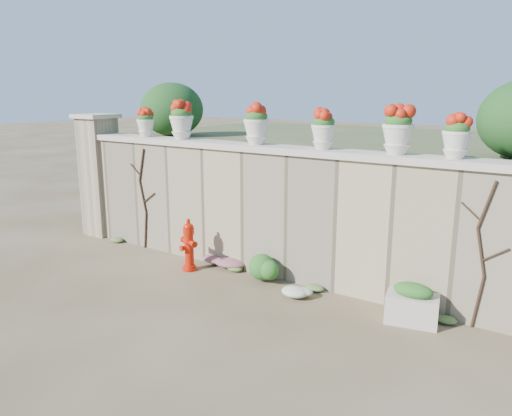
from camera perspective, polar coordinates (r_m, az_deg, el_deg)
The scene contains 19 objects.
ground at distance 7.02m, azimuth -6.54°, elevation -11.56°, with size 80.00×80.00×0.00m, color brown.
stone_wall at distance 8.05m, azimuth 1.60°, elevation -0.64°, with size 8.00×0.40×2.00m, color #9B8B67.
wall_cap at distance 7.87m, azimuth 1.65°, elevation 6.80°, with size 8.10×0.52×0.10m, color beige.
gate_pillar at distance 10.77m, azimuth -17.40°, elevation 3.69°, with size 0.72×0.72×2.48m.
raised_fill at distance 10.83m, azimuth 10.74°, elevation 2.74°, with size 9.00×6.00×2.00m, color #384C23.
back_shrub_left at distance 10.75m, azimuth -9.57°, elevation 11.04°, with size 1.30×1.30×1.10m, color #143814.
vine_left at distance 9.57m, azimuth -12.75°, elevation 1.21°, with size 0.60×0.04×1.91m.
vine_right at distance 6.74m, azimuth 24.41°, elevation -4.73°, with size 0.60×0.04×1.91m.
fire_hydrant at distance 8.37m, azimuth -7.68°, elevation -4.16°, with size 0.38×0.27×0.88m.
planter_box at distance 6.84m, azimuth 17.42°, elevation -10.48°, with size 0.72×0.51×0.54m.
green_shrub at distance 7.82m, azimuth 0.92°, elevation -6.72°, with size 0.55×0.50×0.53m, color #1E5119.
magenta_clump at distance 8.57m, azimuth -4.00°, elevation -6.00°, with size 0.84×0.56×0.23m, color #AD226D.
white_flowers at distance 7.37m, azimuth 4.88°, elevation -9.42°, with size 0.56×0.44×0.20m, color white.
urn_pot_0 at distance 9.59m, azimuth -12.51°, elevation 9.48°, with size 0.33×0.33×0.51m.
urn_pot_1 at distance 8.96m, azimuth -8.52°, elevation 9.87°, with size 0.42×0.42×0.66m.
urn_pot_2 at distance 7.98m, azimuth 0.04°, elevation 9.54°, with size 0.41×0.41×0.64m.
urn_pot_3 at distance 7.39m, azimuth 7.73°, elevation 8.86°, with size 0.36×0.36×0.57m.
urn_pot_4 at distance 6.97m, azimuth 15.90°, elevation 8.53°, with size 0.41×0.41×0.65m.
urn_pot_5 at distance 6.78m, azimuth 21.93°, elevation 7.58°, with size 0.36×0.36×0.56m.
Camera 1 is at (4.19, -4.80, 2.94)m, focal length 35.00 mm.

